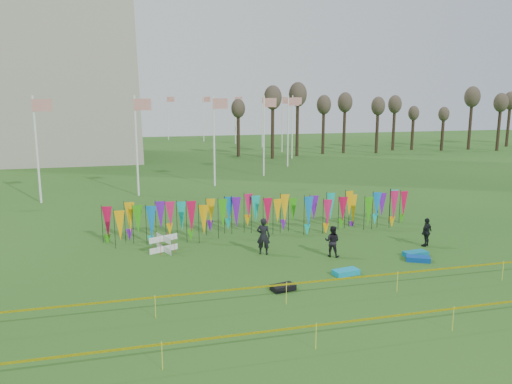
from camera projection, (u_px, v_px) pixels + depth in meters
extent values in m
plane|color=#225217|center=(307.00, 278.00, 22.29)|extent=(160.00, 160.00, 0.00)
cylinder|color=white|center=(282.00, 124.00, 70.58)|extent=(0.16, 0.16, 8.00)
plane|color=red|center=(286.00, 100.00, 70.10)|extent=(1.40, 0.00, 1.40)
cylinder|color=white|center=(262.00, 122.00, 77.23)|extent=(0.16, 0.16, 8.00)
plane|color=red|center=(266.00, 100.00, 76.75)|extent=(1.40, 0.00, 1.40)
cylinder|color=white|center=(235.00, 120.00, 82.95)|extent=(0.16, 0.16, 8.00)
plane|color=red|center=(239.00, 100.00, 82.47)|extent=(1.40, 0.00, 1.40)
cylinder|color=white|center=(203.00, 119.00, 87.35)|extent=(0.16, 0.16, 8.00)
plane|color=red|center=(206.00, 99.00, 86.87)|extent=(1.40, 0.00, 1.40)
cylinder|color=white|center=(168.00, 118.00, 90.14)|extent=(0.16, 0.16, 8.00)
plane|color=red|center=(171.00, 99.00, 89.66)|extent=(1.40, 0.00, 1.40)
cylinder|color=white|center=(129.00, 118.00, 91.13)|extent=(0.16, 0.16, 8.00)
plane|color=red|center=(132.00, 99.00, 90.64)|extent=(1.40, 0.00, 1.40)
cylinder|color=white|center=(88.00, 118.00, 90.23)|extent=(0.16, 0.16, 8.00)
plane|color=red|center=(90.00, 99.00, 89.75)|extent=(1.40, 0.00, 1.40)
cylinder|color=white|center=(44.00, 118.00, 87.53)|extent=(0.16, 0.16, 8.00)
plane|color=red|center=(46.00, 99.00, 87.05)|extent=(1.40, 0.00, 1.40)
plane|color=red|center=(0.00, 100.00, 82.72)|extent=(1.40, 0.00, 1.40)
cylinder|color=white|center=(37.00, 150.00, 37.05)|extent=(0.16, 0.16, 8.00)
plane|color=red|center=(42.00, 105.00, 36.57)|extent=(1.40, 0.00, 1.40)
cylinder|color=white|center=(137.00, 146.00, 39.75)|extent=(0.16, 0.16, 8.00)
plane|color=red|center=(142.00, 104.00, 39.27)|extent=(1.40, 0.00, 1.40)
cylinder|color=white|center=(214.00, 141.00, 44.08)|extent=(0.16, 0.16, 8.00)
plane|color=red|center=(220.00, 104.00, 43.60)|extent=(1.40, 0.00, 1.40)
cylinder|color=white|center=(264.00, 136.00, 49.75)|extent=(0.16, 0.16, 8.00)
plane|color=red|center=(270.00, 103.00, 49.26)|extent=(1.40, 0.00, 1.40)
cylinder|color=white|center=(288.00, 131.00, 56.36)|extent=(0.16, 0.16, 8.00)
plane|color=red|center=(293.00, 102.00, 55.88)|extent=(1.40, 0.00, 1.40)
cylinder|color=white|center=(292.00, 127.00, 63.46)|extent=(0.16, 0.16, 8.00)
plane|color=red|center=(297.00, 101.00, 62.98)|extent=(1.40, 0.00, 1.40)
cylinder|color=black|center=(102.00, 226.00, 26.80)|extent=(0.03, 0.03, 2.19)
cone|color=#CE0B40|center=(108.00, 222.00, 26.83)|extent=(0.64, 0.64, 1.60)
cylinder|color=black|center=(113.00, 226.00, 26.94)|extent=(0.03, 0.03, 2.19)
cone|color=#FCA607|center=(118.00, 221.00, 26.97)|extent=(0.64, 0.64, 1.60)
cylinder|color=black|center=(124.00, 225.00, 27.08)|extent=(0.03, 0.03, 2.19)
cone|color=#FFAD0D|center=(129.00, 221.00, 27.11)|extent=(0.64, 0.64, 1.60)
cylinder|color=black|center=(135.00, 224.00, 27.22)|extent=(0.03, 0.03, 2.19)
cone|color=#31A312|center=(140.00, 220.00, 27.25)|extent=(0.64, 0.64, 1.60)
cylinder|color=black|center=(145.00, 224.00, 27.36)|extent=(0.03, 0.03, 2.19)
cone|color=blue|center=(150.00, 219.00, 27.39)|extent=(0.64, 0.64, 1.60)
cylinder|color=black|center=(156.00, 223.00, 27.50)|extent=(0.03, 0.03, 2.19)
cone|color=#6C14B3|center=(161.00, 219.00, 27.53)|extent=(0.64, 0.64, 1.60)
cylinder|color=black|center=(166.00, 222.00, 27.64)|extent=(0.03, 0.03, 2.19)
cone|color=#DA185A|center=(171.00, 218.00, 27.67)|extent=(0.64, 0.64, 1.60)
cylinder|color=black|center=(176.00, 222.00, 27.78)|extent=(0.03, 0.03, 2.19)
cone|color=#0CB9A9|center=(181.00, 218.00, 27.81)|extent=(0.64, 0.64, 1.60)
cylinder|color=black|center=(186.00, 221.00, 27.92)|extent=(0.03, 0.03, 2.19)
cone|color=#CE0B40|center=(191.00, 217.00, 27.95)|extent=(0.64, 0.64, 1.60)
cylinder|color=black|center=(196.00, 220.00, 28.06)|extent=(0.03, 0.03, 2.19)
cone|color=#FCA607|center=(201.00, 216.00, 28.09)|extent=(0.64, 0.64, 1.60)
cylinder|color=black|center=(206.00, 220.00, 28.20)|extent=(0.03, 0.03, 2.19)
cone|color=#FFAD0D|center=(211.00, 216.00, 28.23)|extent=(0.64, 0.64, 1.60)
cylinder|color=black|center=(216.00, 219.00, 28.34)|extent=(0.03, 0.03, 2.19)
cone|color=#31A312|center=(221.00, 215.00, 28.37)|extent=(0.64, 0.64, 1.60)
cylinder|color=black|center=(226.00, 218.00, 28.48)|extent=(0.03, 0.03, 2.19)
cone|color=blue|center=(230.00, 215.00, 28.50)|extent=(0.64, 0.64, 1.60)
cylinder|color=black|center=(235.00, 218.00, 28.62)|extent=(0.03, 0.03, 2.19)
cone|color=#6C14B3|center=(240.00, 214.00, 28.64)|extent=(0.64, 0.64, 1.60)
cylinder|color=black|center=(245.00, 217.00, 28.76)|extent=(0.03, 0.03, 2.19)
cone|color=#DA185A|center=(249.00, 213.00, 28.78)|extent=(0.64, 0.64, 1.60)
cylinder|color=black|center=(254.00, 217.00, 28.90)|extent=(0.03, 0.03, 2.19)
cone|color=#0CB9A9|center=(259.00, 213.00, 28.92)|extent=(0.64, 0.64, 1.60)
cylinder|color=black|center=(264.00, 216.00, 29.03)|extent=(0.03, 0.03, 2.19)
cone|color=#CE0B40|center=(268.00, 212.00, 29.06)|extent=(0.64, 0.64, 1.60)
cylinder|color=black|center=(273.00, 216.00, 29.17)|extent=(0.03, 0.03, 2.19)
cone|color=#FCA607|center=(277.00, 212.00, 29.20)|extent=(0.64, 0.64, 1.60)
cylinder|color=black|center=(282.00, 215.00, 29.31)|extent=(0.03, 0.03, 2.19)
cone|color=#FFAD0D|center=(287.00, 211.00, 29.34)|extent=(0.64, 0.64, 1.60)
cylinder|color=black|center=(291.00, 214.00, 29.45)|extent=(0.03, 0.03, 2.19)
cone|color=#31A312|center=(296.00, 211.00, 29.48)|extent=(0.64, 0.64, 1.60)
cylinder|color=black|center=(300.00, 214.00, 29.59)|extent=(0.03, 0.03, 2.19)
cone|color=blue|center=(305.00, 210.00, 29.62)|extent=(0.64, 0.64, 1.60)
cylinder|color=black|center=(309.00, 213.00, 29.73)|extent=(0.03, 0.03, 2.19)
cone|color=#6C14B3|center=(313.00, 209.00, 29.76)|extent=(0.64, 0.64, 1.60)
cylinder|color=black|center=(318.00, 213.00, 29.87)|extent=(0.03, 0.03, 2.19)
cone|color=#DA185A|center=(322.00, 209.00, 29.90)|extent=(0.64, 0.64, 1.60)
cylinder|color=black|center=(327.00, 212.00, 30.01)|extent=(0.03, 0.03, 2.19)
cone|color=#0CB9A9|center=(331.00, 208.00, 30.04)|extent=(0.64, 0.64, 1.60)
cylinder|color=black|center=(335.00, 212.00, 30.15)|extent=(0.03, 0.03, 2.19)
cone|color=#CE0B40|center=(340.00, 208.00, 30.18)|extent=(0.64, 0.64, 1.60)
cylinder|color=black|center=(344.00, 211.00, 30.29)|extent=(0.03, 0.03, 2.19)
cone|color=#FCA607|center=(348.00, 207.00, 30.32)|extent=(0.64, 0.64, 1.60)
cylinder|color=black|center=(352.00, 211.00, 30.43)|extent=(0.03, 0.03, 2.19)
cone|color=#FFAD0D|center=(357.00, 207.00, 30.46)|extent=(0.64, 0.64, 1.60)
cylinder|color=black|center=(361.00, 210.00, 30.57)|extent=(0.03, 0.03, 2.19)
cone|color=#31A312|center=(365.00, 206.00, 30.60)|extent=(0.64, 0.64, 1.60)
cylinder|color=black|center=(369.00, 210.00, 30.71)|extent=(0.03, 0.03, 2.19)
cone|color=blue|center=(373.00, 206.00, 30.74)|extent=(0.64, 0.64, 1.60)
cylinder|color=black|center=(377.00, 209.00, 30.85)|extent=(0.03, 0.03, 2.19)
cone|color=#6C14B3|center=(382.00, 205.00, 30.88)|extent=(0.64, 0.64, 1.60)
cylinder|color=black|center=(385.00, 208.00, 30.99)|extent=(0.03, 0.03, 2.19)
cone|color=#DA185A|center=(390.00, 205.00, 31.02)|extent=(0.64, 0.64, 1.60)
cylinder|color=black|center=(394.00, 208.00, 31.13)|extent=(0.03, 0.03, 2.19)
cone|color=#0CB9A9|center=(398.00, 204.00, 31.15)|extent=(0.64, 0.64, 1.60)
cylinder|color=black|center=(402.00, 207.00, 31.27)|extent=(0.03, 0.03, 2.19)
cone|color=#CE0B40|center=(406.00, 204.00, 31.29)|extent=(0.64, 0.64, 1.60)
cube|color=#FFEF05|center=(330.00, 280.00, 19.76)|extent=(26.00, 0.01, 0.08)
cylinder|color=yellow|center=(150.00, 307.00, 18.09)|extent=(0.02, 0.02, 0.90)
cylinder|color=yellow|center=(281.00, 294.00, 19.33)|extent=(0.02, 0.02, 0.90)
cylinder|color=yellow|center=(397.00, 282.00, 20.57)|extent=(0.02, 0.02, 0.90)
cylinder|color=yellow|center=(499.00, 271.00, 21.81)|extent=(0.02, 0.02, 0.90)
cube|color=#FFEF05|center=(373.00, 319.00, 16.35)|extent=(26.00, 0.01, 0.08)
cylinder|color=yellow|center=(156.00, 357.00, 14.69)|extent=(0.02, 0.02, 0.90)
cylinder|color=yellow|center=(315.00, 336.00, 15.93)|extent=(0.02, 0.02, 0.90)
cylinder|color=yellow|center=(451.00, 319.00, 17.17)|extent=(0.02, 0.02, 0.90)
cylinder|color=#3B291D|center=(233.00, 133.00, 64.95)|extent=(0.44, 0.44, 6.40)
ellipsoid|color=#493D30|center=(233.00, 107.00, 64.31)|extent=(1.92, 1.92, 2.56)
cylinder|color=#3B291D|center=(262.00, 132.00, 65.95)|extent=(0.44, 0.44, 6.40)
ellipsoid|color=#493D30|center=(263.00, 107.00, 65.30)|extent=(1.92, 1.92, 2.56)
cylinder|color=#3B291D|center=(291.00, 132.00, 66.94)|extent=(0.44, 0.44, 6.40)
ellipsoid|color=#493D30|center=(291.00, 106.00, 66.30)|extent=(1.92, 1.92, 2.56)
cylinder|color=#3B291D|center=(319.00, 131.00, 67.93)|extent=(0.44, 0.44, 6.40)
ellipsoid|color=#493D30|center=(320.00, 106.00, 67.29)|extent=(1.92, 1.92, 2.56)
cylinder|color=#3B291D|center=(346.00, 131.00, 68.92)|extent=(0.44, 0.44, 6.40)
ellipsoid|color=#493D30|center=(347.00, 106.00, 68.28)|extent=(1.92, 1.92, 2.56)
cylinder|color=#3B291D|center=(372.00, 130.00, 69.91)|extent=(0.44, 0.44, 6.40)
ellipsoid|color=#493D30|center=(373.00, 106.00, 69.27)|extent=(1.92, 1.92, 2.56)
cylinder|color=#3B291D|center=(398.00, 130.00, 70.90)|extent=(0.44, 0.44, 6.40)
ellipsoid|color=#493D30|center=(399.00, 106.00, 70.26)|extent=(1.92, 1.92, 2.56)
cylinder|color=#3B291D|center=(423.00, 129.00, 71.90)|extent=(0.44, 0.44, 6.40)
ellipsoid|color=#493D30|center=(424.00, 106.00, 71.25)|extent=(1.92, 1.92, 2.56)
cylinder|color=#3B291D|center=(447.00, 129.00, 72.89)|extent=(0.44, 0.44, 6.40)
ellipsoid|color=#493D30|center=(449.00, 105.00, 72.25)|extent=(1.92, 1.92, 2.56)
cylinder|color=#3B291D|center=(470.00, 128.00, 73.88)|extent=(0.44, 0.44, 6.40)
ellipsoid|color=#493D30|center=(472.00, 105.00, 73.24)|extent=(1.92, 1.92, 2.56)
cylinder|color=#3B291D|center=(493.00, 128.00, 74.87)|extent=(0.44, 0.44, 6.40)
ellipsoid|color=#493D30|center=(495.00, 105.00, 74.23)|extent=(1.92, 1.92, 2.56)
cylinder|color=red|center=(156.00, 247.00, 25.35)|extent=(0.02, 0.02, 0.91)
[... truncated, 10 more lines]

